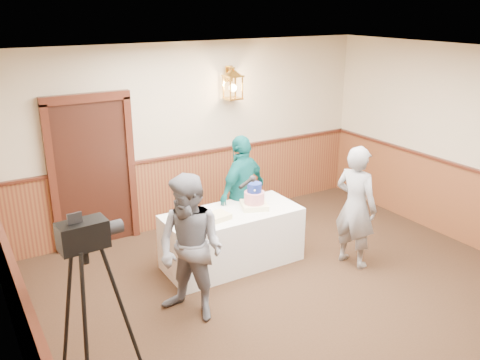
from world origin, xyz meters
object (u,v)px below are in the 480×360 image
object	(u,v)px
tiered_cake	(254,198)
baker	(356,207)
sheet_cake_yellow	(216,217)
sheet_cake_green	(183,218)
tv_camera_rig	(92,316)
display_table	(232,238)
interviewer	(191,249)
assistant_p	(243,191)

from	to	relation	value
tiered_cake	baker	world-z (taller)	baker
tiered_cake	baker	xyz separation A→B (m)	(1.06, -0.79, -0.07)
sheet_cake_yellow	baker	world-z (taller)	baker
tiered_cake	sheet_cake_green	xyz separation A→B (m)	(-0.99, 0.10, -0.10)
tiered_cake	tv_camera_rig	size ratio (longest dim) A/B	0.27
sheet_cake_green	baker	distance (m)	2.24
display_table	interviewer	size ratio (longest dim) A/B	1.09
baker	assistant_p	size ratio (longest dim) A/B	1.00
tv_camera_rig	sheet_cake_yellow	bearing A→B (deg)	29.22
tiered_cake	baker	size ratio (longest dim) A/B	0.26
display_table	sheet_cake_yellow	world-z (taller)	sheet_cake_yellow
interviewer	tv_camera_rig	bearing A→B (deg)	-95.23
sheet_cake_green	baker	bearing A→B (deg)	-23.55
tiered_cake	sheet_cake_yellow	xyz separation A→B (m)	(-0.62, -0.08, -0.10)
interviewer	tiered_cake	bearing A→B (deg)	91.48
sheet_cake_yellow	assistant_p	world-z (taller)	assistant_p
display_table	tiered_cake	xyz separation A→B (m)	(0.33, -0.02, 0.51)
baker	sheet_cake_yellow	bearing A→B (deg)	53.20
tv_camera_rig	display_table	bearing A→B (deg)	27.64
tiered_cake	baker	bearing A→B (deg)	-36.78
tiered_cake	assistant_p	xyz separation A→B (m)	(0.10, 0.46, -0.07)
assistant_p	baker	bearing A→B (deg)	104.43
interviewer	tv_camera_rig	size ratio (longest dim) A/B	1.01
tv_camera_rig	assistant_p	bearing A→B (deg)	30.29
tiered_cake	interviewer	bearing A→B (deg)	-148.94
baker	assistant_p	world-z (taller)	baker
baker	assistant_p	distance (m)	1.58
baker	assistant_p	bearing A→B (deg)	23.72
assistant_p	tv_camera_rig	distance (m)	3.19
sheet_cake_yellow	baker	xyz separation A→B (m)	(1.68, -0.71, 0.03)
display_table	assistant_p	xyz separation A→B (m)	(0.42, 0.43, 0.44)
sheet_cake_green	tv_camera_rig	xyz separation A→B (m)	(-1.54, -1.45, -0.05)
tiered_cake	interviewer	size ratio (longest dim) A/B	0.26
display_table	interviewer	xyz separation A→B (m)	(-0.98, -0.81, 0.45)
display_table	tv_camera_rig	size ratio (longest dim) A/B	1.10
interviewer	assistant_p	bearing A→B (deg)	101.97
assistant_p	interviewer	bearing A→B (deg)	18.34
sheet_cake_yellow	tv_camera_rig	world-z (taller)	tv_camera_rig
interviewer	tv_camera_rig	distance (m)	1.35
sheet_cake_yellow	baker	distance (m)	1.82
sheet_cake_yellow	tv_camera_rig	distance (m)	2.29
display_table	sheet_cake_green	size ratio (longest dim) A/B	6.83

